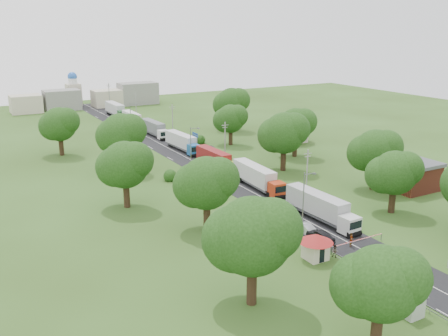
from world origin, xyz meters
TOP-DOWN VIEW (x-y plane):
  - ground at (0.00, 0.00)m, footprint 260.00×260.00m
  - road at (0.00, 20.00)m, footprint 8.00×200.00m
  - boom_barrier at (-1.36, -25.00)m, footprint 9.22×0.35m
  - guard_booth at (-7.20, -25.00)m, footprint 4.40×4.40m
  - kiosk at (-7.00, -40.00)m, footprint 2.30×2.30m
  - guard_rail at (-5.00, -35.00)m, footprint 0.10×17.00m
  - info_sign at (5.20, 35.00)m, footprint 0.12×3.10m
  - pole_1 at (5.50, -7.00)m, footprint 1.60×0.24m
  - pole_2 at (5.50, 21.00)m, footprint 1.60×0.24m
  - pole_3 at (5.50, 49.00)m, footprint 1.60×0.24m
  - pole_4 at (5.50, 77.00)m, footprint 1.60×0.24m
  - pole_5 at (5.50, 105.00)m, footprint 1.60×0.24m
  - lamp_0 at (-5.35, -20.00)m, footprint 2.03×0.22m
  - lamp_1 at (-5.35, 15.00)m, footprint 2.03×0.22m
  - lamp_2 at (-5.35, 50.00)m, footprint 2.03×0.22m
  - tree_2 at (13.99, -17.86)m, footprint 8.00×8.00m
  - tree_3 at (19.99, -7.84)m, footprint 8.80×8.80m
  - tree_4 at (12.99, 10.17)m, footprint 9.60×9.60m
  - tree_5 at (21.99, 18.16)m, footprint 8.80×8.80m
  - tree_6 at (14.99, 35.14)m, footprint 8.00×8.00m
  - tree_7 at (23.99, 50.17)m, footprint 9.60×9.60m
  - tree_8 at (-14.01, -41.86)m, footprint 8.00×8.00m
  - tree_9 at (-20.01, -29.83)m, footprint 9.60×9.60m
  - tree_10 at (-15.01, -9.84)m, footprint 8.80×8.80m
  - tree_11 at (-22.01, 5.16)m, footprint 8.80×8.80m
  - tree_12 at (-16.01, 25.17)m, footprint 9.60×9.60m
  - tree_13 at (-24.01, 45.16)m, footprint 8.80×8.80m
  - house_brick at (26.00, -12.00)m, footprint 8.60×6.60m
  - house_cream at (30.00, 30.00)m, footprint 10.08×10.08m
  - distant_town at (0.68, 110.00)m, footprint 52.00×8.00m
  - church at (-4.00, 118.00)m, footprint 5.00×5.00m
  - truck_0 at (1.88, -15.10)m, footprint 2.90×14.75m
  - truck_1 at (2.03, 2.89)m, footprint 3.07×14.70m
  - truck_2 at (1.63, 18.14)m, footprint 2.62×13.56m
  - truck_3 at (2.03, 35.44)m, footprint 3.11×14.24m
  - truck_4 at (2.30, 54.13)m, footprint 2.86×13.98m
  - truck_5 at (2.15, 70.83)m, footprint 2.45×13.71m
  - truck_6 at (2.28, 87.61)m, footprint 2.75×15.48m
  - car_lane_front at (-3.00, -20.98)m, footprint 2.19×4.90m
  - car_lane_mid at (-3.00, -17.18)m, footprint 1.57×4.19m
  - car_lane_rear at (-3.00, -8.50)m, footprint 2.06×5.06m
  - car_verge_near at (5.50, 7.29)m, footprint 3.59×6.33m
  - car_verge_far at (7.62, 31.98)m, footprint 1.68×4.02m
  - pedestrian_near at (-0.63, -24.50)m, footprint 0.85×0.75m
  - pedestrian_booth at (-4.80, -26.00)m, footprint 1.01×1.05m

SIDE VIEW (x-z plane):
  - ground at x=0.00m, z-range 0.00..0.00m
  - road at x=0.00m, z-range -0.02..0.02m
  - guard_rail at x=-5.00m, z-range -0.85..0.85m
  - car_verge_far at x=7.62m, z-range 0.00..1.36m
  - car_lane_mid at x=-3.00m, z-range 0.00..1.37m
  - car_lane_rear at x=-3.00m, z-range 0.00..1.47m
  - car_lane_front at x=-3.00m, z-range 0.00..1.64m
  - car_verge_near at x=5.50m, z-range 0.00..1.67m
  - pedestrian_booth at x=-4.80m, z-range 0.00..1.70m
  - boom_barrier at x=-1.36m, z-range 0.30..1.48m
  - pedestrian_near at x=-0.63m, z-range 0.00..1.95m
  - kiosk at x=-7.00m, z-range 0.02..2.43m
  - truck_2 at x=1.63m, z-range 0.11..3.87m
  - truck_5 at x=2.15m, z-range 0.12..3.91m
  - truck_4 at x=2.30m, z-range 0.12..3.98m
  - truck_3 at x=2.03m, z-range 0.12..4.05m
  - truck_1 at x=2.03m, z-range 0.12..4.19m
  - guard_booth at x=-7.20m, z-range 0.44..3.89m
  - truck_0 at x=1.88m, z-range 0.12..4.21m
  - truck_6 at x=2.28m, z-range 0.13..4.42m
  - house_brick at x=26.00m, z-range 0.05..5.25m
  - info_sign at x=5.20m, z-range 0.95..5.05m
  - distant_town at x=0.68m, z-range -0.51..7.49m
  - house_cream at x=30.00m, z-range 0.74..6.54m
  - pole_1 at x=5.50m, z-range 0.18..9.18m
  - pole_2 at x=5.50m, z-range 0.18..9.18m
  - pole_3 at x=5.50m, z-range 0.18..9.18m
  - pole_4 at x=5.50m, z-range 0.18..9.18m
  - pole_5 at x=5.50m, z-range 0.18..9.18m
  - church at x=-4.00m, z-range -0.76..11.54m
  - lamp_0 at x=-5.35m, z-range 0.55..10.55m
  - lamp_1 at x=-5.35m, z-range 0.55..10.55m
  - lamp_2 at x=-5.35m, z-range 0.55..10.55m
  - tree_2 at x=13.99m, z-range 1.55..11.65m
  - tree_6 at x=14.99m, z-range 1.55..11.65m
  - tree_8 at x=-14.01m, z-range 1.55..11.65m
  - tree_3 at x=19.99m, z-range 1.69..12.76m
  - tree_5 at x=21.99m, z-range 1.69..12.76m
  - tree_10 at x=-15.01m, z-range 1.69..12.76m
  - tree_11 at x=-22.01m, z-range 1.69..12.76m
  - tree_13 at x=-24.01m, z-range 1.69..12.76m
  - tree_4 at x=12.99m, z-range 1.83..13.88m
  - tree_7 at x=23.99m, z-range 1.83..13.88m
  - tree_9 at x=-20.01m, z-range 1.83..13.88m
  - tree_12 at x=-16.01m, z-range 1.83..13.88m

